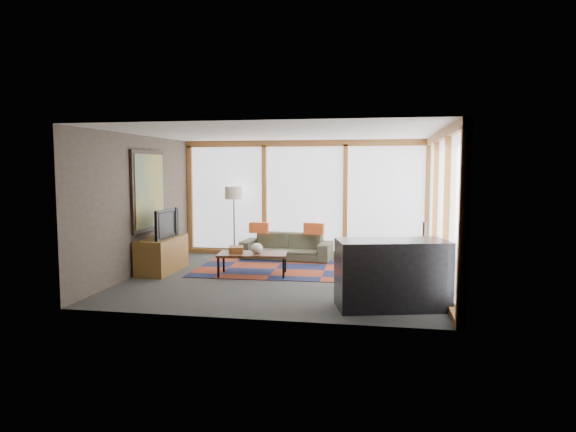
% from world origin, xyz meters
% --- Properties ---
extents(ground, '(5.50, 5.50, 0.00)m').
position_xyz_m(ground, '(0.00, 0.00, 0.00)').
color(ground, '#31312F').
rests_on(ground, ground).
extents(room_envelope, '(5.52, 5.02, 2.62)m').
position_xyz_m(room_envelope, '(0.49, 0.56, 1.54)').
color(room_envelope, '#3D332A').
rests_on(room_envelope, ground).
extents(rug, '(3.16, 2.08, 0.01)m').
position_xyz_m(rug, '(-0.32, 0.80, 0.01)').
color(rug, maroon).
rests_on(rug, ground).
extents(sofa, '(2.00, 0.90, 0.57)m').
position_xyz_m(sofa, '(-0.31, 1.95, 0.28)').
color(sofa, '#383829').
rests_on(sofa, ground).
extents(pillow_left, '(0.43, 0.14, 0.23)m').
position_xyz_m(pillow_left, '(-0.92, 1.90, 0.69)').
color(pillow_left, '#D85A25').
rests_on(pillow_left, sofa).
extents(pillow_right, '(0.46, 0.21, 0.24)m').
position_xyz_m(pillow_right, '(0.29, 1.92, 0.69)').
color(pillow_right, '#D85A25').
rests_on(pillow_right, sofa).
extents(floor_lamp, '(0.40, 0.40, 1.57)m').
position_xyz_m(floor_lamp, '(-1.53, 2.06, 0.79)').
color(floor_lamp, '#31221A').
rests_on(floor_lamp, ground).
extents(coffee_table, '(1.33, 0.79, 0.42)m').
position_xyz_m(coffee_table, '(-0.63, 0.18, 0.21)').
color(coffee_table, '#321E10').
rests_on(coffee_table, ground).
extents(book_stack, '(0.33, 0.38, 0.11)m').
position_xyz_m(book_stack, '(-0.95, 0.22, 0.47)').
color(book_stack, brown).
rests_on(book_stack, coffee_table).
extents(vase, '(0.24, 0.24, 0.19)m').
position_xyz_m(vase, '(-0.55, 0.18, 0.51)').
color(vase, silver).
rests_on(vase, coffee_table).
extents(bookshelf, '(0.44, 2.40, 0.60)m').
position_xyz_m(bookshelf, '(2.43, 0.25, 0.30)').
color(bookshelf, '#321E10').
rests_on(bookshelf, ground).
extents(bowl_a, '(0.22, 0.22, 0.09)m').
position_xyz_m(bowl_a, '(2.45, -0.31, 0.65)').
color(bowl_a, black).
rests_on(bowl_a, bookshelf).
extents(bowl_b, '(0.17, 0.17, 0.08)m').
position_xyz_m(bowl_b, '(2.40, 0.02, 0.64)').
color(bowl_b, black).
rests_on(bowl_b, bookshelf).
extents(shelf_picture, '(0.10, 0.29, 0.38)m').
position_xyz_m(shelf_picture, '(2.52, 1.02, 0.79)').
color(shelf_picture, black).
rests_on(shelf_picture, bookshelf).
extents(tv_console, '(0.55, 1.32, 0.66)m').
position_xyz_m(tv_console, '(-2.43, 0.22, 0.33)').
color(tv_console, brown).
rests_on(tv_console, ground).
extents(television, '(0.14, 0.97, 0.55)m').
position_xyz_m(television, '(-2.39, 0.17, 0.94)').
color(television, black).
rests_on(television, tv_console).
extents(bar_counter, '(1.67, 1.08, 0.98)m').
position_xyz_m(bar_counter, '(1.86, -1.60, 0.49)').
color(bar_counter, black).
rests_on(bar_counter, ground).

